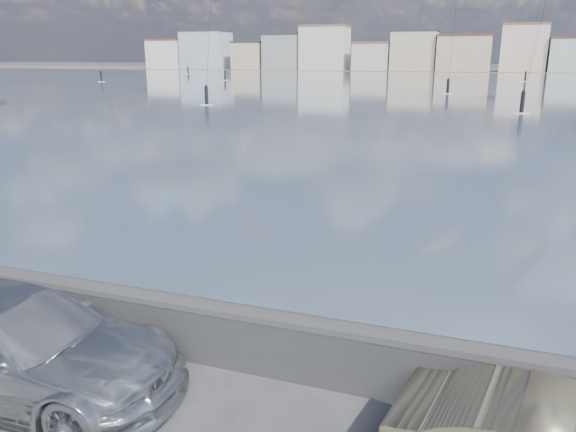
{
  "coord_description": "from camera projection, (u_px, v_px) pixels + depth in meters",
  "views": [
    {
      "loc": [
        4.1,
        -4.57,
        4.81
      ],
      "look_at": [
        1.0,
        4.0,
        2.2
      ],
      "focal_mm": 35.0,
      "sensor_mm": 36.0,
      "label": 1
    }
  ],
  "objects": [
    {
      "name": "far_shore_strip",
      "position": [
        484.0,
        70.0,
        187.62
      ],
      "size": [
        500.0,
        60.0,
        0.0
      ],
      "primitive_type": "cube",
      "color": "#4C473D",
      "rests_on": "ground"
    },
    {
      "name": "far_buildings",
      "position": [
        489.0,
        51.0,
        172.87
      ],
      "size": [
        240.79,
        13.26,
        14.6
      ],
      "color": "white",
      "rests_on": "ground"
    },
    {
      "name": "car_silver",
      "position": [
        14.0,
        344.0,
        8.21
      ],
      "size": [
        5.29,
        2.32,
        1.51
      ],
      "primitive_type": "imported",
      "rotation": [
        0.0,
        0.0,
        1.61
      ],
      "color": "#B5B9BD",
      "rests_on": "ground"
    },
    {
      "name": "seawall",
      "position": [
        203.0,
        327.0,
        9.08
      ],
      "size": [
        400.0,
        0.36,
        1.08
      ],
      "color": "#28282B",
      "rests_on": "ground"
    },
    {
      "name": "bay_water",
      "position": [
        468.0,
        87.0,
        89.52
      ],
      "size": [
        500.0,
        177.0,
        0.0
      ],
      "primitive_type": "cube",
      "color": "#3B5062",
      "rests_on": "ground"
    }
  ]
}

